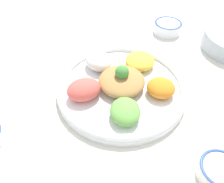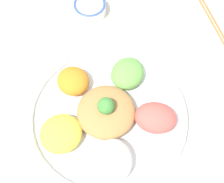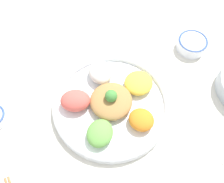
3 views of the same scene
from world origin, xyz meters
name	(u,v)px [view 3 (image 3 of 3)]	position (x,y,z in m)	size (l,w,h in m)	color
ground_plane	(112,112)	(0.00, 0.00, 0.00)	(2.40, 2.40, 0.00)	silver
salad_platter	(111,103)	(0.01, 0.02, 0.03)	(0.39, 0.39, 0.10)	white
sauce_bowl_dark	(192,44)	(0.40, 0.05, 0.03)	(0.11, 0.11, 0.05)	white
serving_spoon_extra	(50,57)	(-0.06, 0.32, 0.00)	(0.04, 0.12, 0.01)	white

